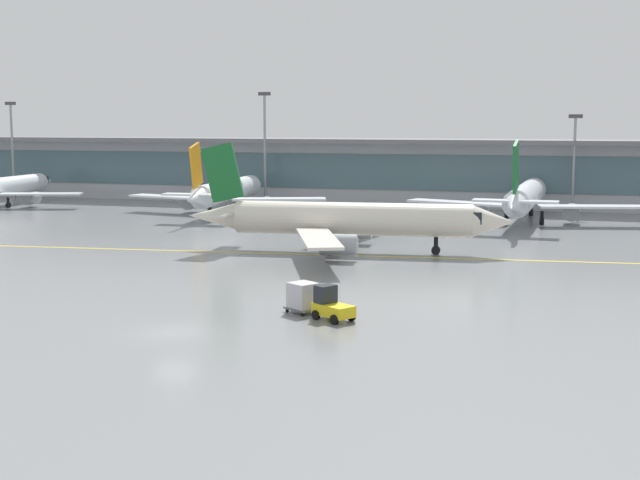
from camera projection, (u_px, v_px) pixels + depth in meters
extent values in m
plane|color=gray|center=(174.00, 332.00, 50.62)|extent=(400.00, 400.00, 0.00)
cube|color=yellow|center=(347.00, 255.00, 79.47)|extent=(109.39, 12.27, 0.01)
cube|color=#B2B7BC|center=(420.00, 174.00, 126.89)|extent=(184.40, 8.00, 9.00)
cube|color=slate|center=(415.00, 172.00, 122.95)|extent=(177.02, 0.16, 5.04)
cube|color=slate|center=(419.00, 141.00, 124.81)|extent=(191.77, 11.00, 0.60)
cylinder|color=white|center=(3.00, 187.00, 124.78)|extent=(3.67, 19.78, 2.73)
cone|color=white|center=(46.00, 181.00, 135.82)|extent=(2.75, 3.40, 2.60)
cube|color=black|center=(38.00, 180.00, 133.67)|extent=(2.25, 2.56, 0.96)
cube|color=white|center=(40.00, 194.00, 121.68)|extent=(11.48, 6.06, 0.23)
cylinder|color=#999EA3|center=(31.00, 198.00, 123.48)|extent=(1.82, 2.97, 1.69)
cylinder|color=black|center=(30.00, 197.00, 131.69)|extent=(0.35, 0.35, 1.45)
cylinder|color=black|center=(30.00, 200.00, 131.74)|extent=(0.48, 0.74, 0.72)
cylinder|color=black|center=(8.00, 203.00, 123.08)|extent=(0.35, 0.35, 1.45)
cylinder|color=black|center=(8.00, 205.00, 123.13)|extent=(0.48, 0.74, 0.72)
cylinder|color=white|center=(228.00, 191.00, 115.37)|extent=(4.43, 21.10, 2.91)
cone|color=white|center=(255.00, 184.00, 127.19)|extent=(3.01, 3.68, 2.76)
cube|color=black|center=(250.00, 183.00, 124.89)|extent=(2.45, 2.78, 1.02)
cone|color=white|center=(194.00, 199.00, 102.98)|extent=(2.81, 4.82, 2.47)
cube|color=white|center=(171.00, 197.00, 115.40)|extent=(12.28, 5.14, 0.24)
cylinder|color=#999EA3|center=(191.00, 202.00, 116.24)|extent=(2.02, 3.20, 1.80)
cube|color=white|center=(279.00, 199.00, 112.24)|extent=(12.19, 6.71, 0.24)
cylinder|color=#999EA3|center=(264.00, 204.00, 114.10)|extent=(2.02, 3.20, 1.80)
cube|color=orange|center=(196.00, 165.00, 103.35)|extent=(0.59, 3.93, 5.48)
cube|color=white|center=(181.00, 194.00, 104.61)|extent=(4.42, 2.36, 0.21)
cube|color=white|center=(215.00, 195.00, 103.70)|extent=(4.42, 2.36, 0.21)
cylinder|color=black|center=(245.00, 202.00, 122.76)|extent=(0.38, 0.38, 1.54)
cylinder|color=black|center=(245.00, 205.00, 122.81)|extent=(0.53, 0.80, 0.77)
cylinder|color=black|center=(210.00, 208.00, 114.43)|extent=(0.38, 0.38, 1.54)
cylinder|color=black|center=(210.00, 211.00, 114.48)|extent=(0.53, 0.80, 0.77)
cylinder|color=black|center=(239.00, 209.00, 113.59)|extent=(0.38, 0.38, 1.54)
cylinder|color=black|center=(239.00, 212.00, 113.64)|extent=(0.53, 0.80, 0.77)
cylinder|color=silver|center=(526.00, 196.00, 104.98)|extent=(3.86, 22.27, 3.08)
cone|color=silver|center=(535.00, 188.00, 117.13)|extent=(3.05, 3.80, 2.93)
cube|color=black|center=(534.00, 187.00, 114.76)|extent=(2.50, 2.85, 1.08)
cone|color=silver|center=(514.00, 207.00, 92.26)|extent=(2.79, 5.02, 2.62)
cube|color=silver|center=(458.00, 203.00, 105.89)|extent=(12.95, 6.69, 0.25)
cylinder|color=#999EA3|center=(481.00, 209.00, 106.48)|extent=(2.02, 3.33, 1.90)
cube|color=silver|center=(594.00, 207.00, 100.91)|extent=(13.00, 5.89, 0.25)
cylinder|color=#999EA3|center=(571.00, 212.00, 103.10)|extent=(2.02, 3.33, 1.90)
cube|color=#19662D|center=(516.00, 167.00, 92.62)|extent=(0.47, 4.16, 5.80)
cube|color=silver|center=(494.00, 201.00, 94.18)|extent=(4.60, 2.33, 0.22)
cube|color=silver|center=(537.00, 202.00, 92.75)|extent=(4.60, 2.33, 0.22)
cylinder|color=black|center=(531.00, 209.00, 112.59)|extent=(0.40, 0.40, 1.63)
cylinder|color=black|center=(531.00, 213.00, 112.65)|extent=(0.53, 0.83, 0.82)
cylinder|color=black|center=(506.00, 217.00, 104.26)|extent=(0.40, 0.40, 1.63)
cylinder|color=black|center=(506.00, 220.00, 104.32)|extent=(0.53, 0.83, 0.82)
cylinder|color=black|center=(542.00, 218.00, 102.94)|extent=(0.40, 0.40, 1.63)
cylinder|color=black|center=(542.00, 221.00, 103.00)|extent=(0.53, 0.83, 0.82)
cylinder|color=silver|center=(353.00, 219.00, 80.94)|extent=(22.26, 5.43, 3.06)
cone|color=silver|center=(494.00, 222.00, 78.65)|extent=(3.97, 3.29, 2.91)
cube|color=black|center=(466.00, 217.00, 79.03)|extent=(3.00, 2.67, 1.07)
cone|color=silver|center=(213.00, 216.00, 83.34)|extent=(5.15, 3.12, 2.60)
cube|color=silver|center=(346.00, 218.00, 89.01)|extent=(4.99, 12.92, 0.25)
cylinder|color=#999EA3|center=(356.00, 230.00, 86.43)|extent=(3.43, 2.23, 1.89)
cube|color=silver|center=(318.00, 238.00, 73.73)|extent=(7.45, 12.77, 0.25)
cylinder|color=#999EA3|center=(339.00, 245.00, 76.07)|extent=(3.43, 2.23, 1.89)
cube|color=#19662D|center=(222.00, 173.00, 82.60)|extent=(4.14, 0.77, 5.77)
cube|color=silver|center=(233.00, 209.00, 85.23)|extent=(2.64, 4.71, 0.22)
cube|color=silver|center=(220.00, 214.00, 80.84)|extent=(2.64, 4.71, 0.22)
cylinder|color=black|center=(436.00, 246.00, 79.88)|extent=(0.40, 0.40, 1.62)
cylinder|color=black|center=(436.00, 250.00, 79.94)|extent=(0.86, 0.58, 0.81)
cylinder|color=black|center=(337.00, 240.00, 83.60)|extent=(0.40, 0.40, 1.62)
cylinder|color=black|center=(337.00, 244.00, 83.65)|extent=(0.86, 0.58, 0.81)
cylinder|color=black|center=(330.00, 246.00, 79.56)|extent=(0.40, 0.40, 1.62)
cylinder|color=black|center=(330.00, 251.00, 79.61)|extent=(0.86, 0.58, 0.81)
cube|color=yellow|center=(334.00, 310.00, 53.52)|extent=(2.95, 2.57, 0.70)
cube|color=#1E2328|center=(326.00, 294.00, 53.96)|extent=(1.42, 1.53, 1.10)
cylinder|color=black|center=(351.00, 316.00, 53.39)|extent=(0.62, 0.51, 0.60)
cylinder|color=black|center=(334.00, 320.00, 52.48)|extent=(0.62, 0.51, 0.60)
cylinder|color=black|center=(333.00, 312.00, 54.66)|extent=(0.62, 0.51, 0.60)
cylinder|color=black|center=(316.00, 315.00, 53.75)|extent=(0.62, 0.51, 0.60)
cube|color=#595B60|center=(303.00, 308.00, 55.76)|extent=(2.63, 2.47, 0.12)
cube|color=silver|center=(303.00, 295.00, 55.64)|extent=(2.15, 2.12, 1.60)
cylinder|color=black|center=(319.00, 311.00, 55.68)|extent=(0.24, 0.20, 0.22)
cylinder|color=black|center=(302.00, 314.00, 54.76)|extent=(0.24, 0.20, 0.22)
cylinder|color=black|center=(304.00, 307.00, 56.80)|extent=(0.24, 0.20, 0.22)
cylinder|color=black|center=(287.00, 310.00, 55.88)|extent=(0.24, 0.20, 0.22)
cylinder|color=gray|center=(13.00, 152.00, 136.05)|extent=(0.36, 0.36, 14.62)
cube|color=#3F3F42|center=(10.00, 103.00, 135.02)|extent=(1.80, 0.30, 0.50)
cylinder|color=gray|center=(265.00, 151.00, 125.88)|extent=(0.36, 0.36, 15.78)
cube|color=#3F3F42|center=(264.00, 94.00, 124.78)|extent=(1.80, 0.30, 0.50)
cylinder|color=gray|center=(574.00, 166.00, 114.21)|extent=(0.36, 0.36, 12.53)
cube|color=#3F3F42|center=(576.00, 116.00, 113.33)|extent=(1.80, 0.30, 0.50)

